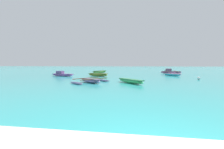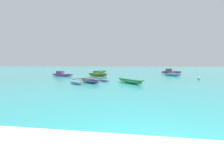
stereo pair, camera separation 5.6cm
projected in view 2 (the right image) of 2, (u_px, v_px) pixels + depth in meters
The scene contains 8 objects.
moored_boat_0 at pixel (172, 75), 21.53m from camera, with size 1.99×2.40×0.28m.
moored_boat_1 at pixel (171, 72), 26.85m from camera, with size 3.61×4.53×0.91m.
moored_boat_2 at pixel (90, 81), 13.63m from camera, with size 3.39×3.69×0.42m.
moored_boat_3 at pixel (98, 75), 21.15m from camera, with size 3.11×1.63×0.41m.
moored_boat_4 at pixel (100, 72), 28.67m from camera, with size 2.31×3.55×0.46m.
moored_boat_5 at pixel (62, 74), 21.13m from camera, with size 3.60×1.53×0.74m.
moored_boat_6 at pixel (130, 81), 13.26m from camera, with size 2.49×2.69×0.37m.
mooring_buoy_0 at pixel (199, 78), 16.09m from camera, with size 0.33×0.33×0.33m.
Camera 2 is at (-0.53, -2.24, 1.67)m, focal length 24.00 mm.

